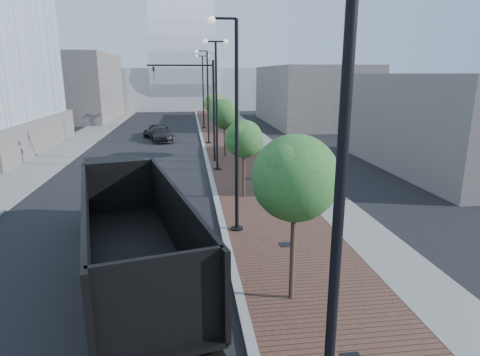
{
  "coord_description": "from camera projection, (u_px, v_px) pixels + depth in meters",
  "views": [
    {
      "loc": [
        -1.46,
        -7.17,
        6.98
      ],
      "look_at": [
        1.0,
        12.0,
        2.0
      ],
      "focal_mm": 30.34,
      "sensor_mm": 36.0,
      "label": 1
    }
  ],
  "objects": [
    {
      "name": "utility_cover_2",
      "position": [
        247.0,
        178.0,
        27.32
      ],
      "size": [
        0.5,
        0.5,
        0.02
      ],
      "primitive_type": "cube",
      "color": "black",
      "rests_on": "sidewalk"
    },
    {
      "name": "dark_car_mid",
      "position": [
        156.0,
        130.0,
        46.85
      ],
      "size": [
        2.88,
        4.83,
        1.26
      ],
      "primitive_type": "imported",
      "rotation": [
        0.0,
        0.0,
        -0.18
      ],
      "color": "black",
      "rests_on": "ground"
    },
    {
      "name": "dark_car_far",
      "position": [
        160.0,
        134.0,
        43.23
      ],
      "size": [
        3.15,
        5.48,
        1.49
      ],
      "primitive_type": "imported",
      "rotation": [
        0.0,
        0.0,
        0.22
      ],
      "color": "black",
      "rests_on": "ground"
    },
    {
      "name": "utility_cover_1",
      "position": [
        286.0,
        245.0,
        16.75
      ],
      "size": [
        0.5,
        0.5,
        0.02
      ],
      "primitive_type": "cube",
      "color": "black",
      "rests_on": "sidewalk"
    },
    {
      "name": "commercial_block_e",
      "position": [
        458.0,
        123.0,
        29.36
      ],
      "size": [
        10.0,
        16.0,
        7.0
      ],
      "primitive_type": "cube",
      "color": "slate",
      "rests_on": "ground"
    },
    {
      "name": "west_sidewalk",
      "position": [
        85.0,
        137.0,
        45.6
      ],
      "size": [
        4.0,
        140.0,
        0.12
      ],
      "primitive_type": "cube",
      "color": "slate",
      "rests_on": "ground"
    },
    {
      "name": "white_sedan",
      "position": [
        118.0,
        219.0,
        17.82
      ],
      "size": [
        1.67,
        4.69,
        1.54
      ],
      "primitive_type": "imported",
      "rotation": [
        0.0,
        0.0,
        0.01
      ],
      "color": "silver",
      "rests_on": "ground"
    },
    {
      "name": "streetlight_4",
      "position": [
        203.0,
        91.0,
        51.86
      ],
      "size": [
        1.72,
        0.56,
        9.28
      ],
      "color": "black",
      "rests_on": "ground"
    },
    {
      "name": "commercial_block_ne",
      "position": [
        310.0,
        95.0,
        57.8
      ],
      "size": [
        12.0,
        22.0,
        8.0
      ],
      "primitive_type": "cube",
      "color": "#605A56",
      "rests_on": "ground"
    },
    {
      "name": "pedestrian",
      "position": [
        296.0,
        161.0,
        28.71
      ],
      "size": [
        0.77,
        0.59,
        1.91
      ],
      "primitive_type": "imported",
      "rotation": [
        0.0,
        0.0,
        3.35
      ],
      "color": "black",
      "rests_on": "ground"
    },
    {
      "name": "convention_center",
      "position": [
        184.0,
        78.0,
        88.69
      ],
      "size": [
        50.0,
        30.0,
        50.0
      ],
      "color": "#B5BCC0",
      "rests_on": "ground"
    },
    {
      "name": "streetlight_0",
      "position": [
        337.0,
        231.0,
        5.76
      ],
      "size": [
        1.72,
        0.56,
        9.28
      ],
      "color": "black",
      "rests_on": "ground"
    },
    {
      "name": "tree_3",
      "position": [
        215.0,
        104.0,
        45.57
      ],
      "size": [
        2.46,
        2.43,
        4.9
      ],
      "color": "#382619",
      "rests_on": "ground"
    },
    {
      "name": "sidewalk",
      "position": [
        231.0,
        134.0,
        47.64
      ],
      "size": [
        7.0,
        140.0,
        0.12
      ],
      "primitive_type": "cube",
      "color": "#4C2D23",
      "rests_on": "ground"
    },
    {
      "name": "commercial_block_nw",
      "position": [
        66.0,
        87.0,
        62.72
      ],
      "size": [
        14.0,
        20.0,
        10.0
      ],
      "primitive_type": "cube",
      "color": "#68625E",
      "rests_on": "ground"
    },
    {
      "name": "tree_0",
      "position": [
        296.0,
        178.0,
        11.87
      ],
      "size": [
        2.6,
        2.59,
        5.32
      ],
      "color": "#382619",
      "rests_on": "ground"
    },
    {
      "name": "dump_truck",
      "position": [
        125.0,
        219.0,
        15.66
      ],
      "size": [
        5.7,
        13.84,
        3.63
      ],
      "rotation": [
        0.0,
        0.0,
        0.23
      ],
      "color": "black",
      "rests_on": "ground"
    },
    {
      "name": "traffic_mast",
      "position": [
        202.0,
        100.0,
        31.54
      ],
      "size": [
        5.09,
        0.2,
        8.0
      ],
      "color": "black",
      "rests_on": "ground"
    },
    {
      "name": "concrete_strip",
      "position": [
        253.0,
        134.0,
        47.97
      ],
      "size": [
        2.4,
        140.0,
        0.13
      ],
      "primitive_type": "cube",
      "color": "slate",
      "rests_on": "ground"
    },
    {
      "name": "tree_1",
      "position": [
        245.0,
        139.0,
        22.58
      ],
      "size": [
        2.21,
        2.13,
        4.53
      ],
      "color": "#382619",
      "rests_on": "ground"
    },
    {
      "name": "streetlight_2",
      "position": [
        217.0,
        105.0,
        28.81
      ],
      "size": [
        1.72,
        0.56,
        9.28
      ],
      "color": "black",
      "rests_on": "ground"
    },
    {
      "name": "curb",
      "position": [
        201.0,
        135.0,
        47.21
      ],
      "size": [
        0.3,
        140.0,
        0.14
      ],
      "primitive_type": "cube",
      "color": "gray",
      "rests_on": "ground"
    },
    {
      "name": "streetlight_1",
      "position": [
        234.0,
        137.0,
        17.39
      ],
      "size": [
        1.44,
        0.56,
        9.21
      ],
      "color": "black",
      "rests_on": "ground"
    },
    {
      "name": "tree_2",
      "position": [
        225.0,
        114.0,
        34.04
      ],
      "size": [
        2.56,
        2.54,
        4.99
      ],
      "color": "#382619",
      "rests_on": "ground"
    },
    {
      "name": "streetlight_3",
      "position": [
        207.0,
        101.0,
        40.44
      ],
      "size": [
        1.44,
        0.56,
        9.21
      ],
      "color": "black",
      "rests_on": "ground"
    }
  ]
}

